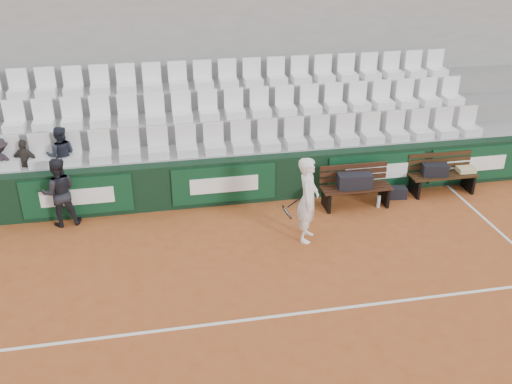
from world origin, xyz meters
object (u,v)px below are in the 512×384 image
tennis_player (308,200)px  water_bottle_far (379,202)px  sports_bag_right (435,170)px  spectator_c (58,135)px  bench_left (355,197)px  sports_bag_ground (397,193)px  bench_right (442,183)px  ball_kid (59,192)px  water_bottle_near (313,201)px  spectator_b (22,142)px  sports_bag_left (355,181)px

tennis_player → water_bottle_far: bearing=27.1°
sports_bag_right → spectator_c: 8.07m
bench_left → tennis_player: size_ratio=0.88×
sports_bag_ground → tennis_player: bearing=-151.8°
bench_right → tennis_player: size_ratio=0.88×
ball_kid → water_bottle_near: bearing=169.6°
bench_right → sports_bag_ground: bearing=-177.0°
water_bottle_near → water_bottle_far: size_ratio=0.84×
bench_left → water_bottle_far: bearing=-17.7°
water_bottle_near → ball_kid: 5.23m
sports_bag_ground → water_bottle_near: bearing=-179.7°
bench_left → spectator_c: (-6.04, 1.19, 1.40)m
sports_bag_ground → ball_kid: bearing=178.6°
water_bottle_far → sports_bag_right: bearing=15.5°
tennis_player → spectator_b: spectator_b is taller
ball_kid → spectator_c: (0.02, 0.82, 0.90)m
bench_right → tennis_player: tennis_player is taller
tennis_player → spectator_b: (-5.37, 2.30, 0.66)m
water_bottle_near → water_bottle_far: bearing=-14.0°
water_bottle_far → tennis_player: size_ratio=0.16×
bench_left → bench_right: size_ratio=1.00×
tennis_player → ball_kid: tennis_player is taller
water_bottle_near → ball_kid: size_ratio=0.16×
bench_right → sports_bag_left: size_ratio=2.09×
bench_right → sports_bag_left: bearing=-173.1°
spectator_c → sports_bag_right: bearing=171.9°
sports_bag_ground → spectator_c: (-7.08, 1.00, 1.50)m
bench_left → sports_bag_right: sports_bag_right is taller
spectator_b → spectator_c: (0.72, 0.00, 0.12)m
sports_bag_ground → water_bottle_far: size_ratio=1.53×
ball_kid → water_bottle_far: bearing=167.1°
water_bottle_far → spectator_b: (-7.23, 1.35, 1.37)m
sports_bag_ground → spectator_b: size_ratio=0.41×
bench_right → spectator_c: bearing=173.4°
ball_kid → spectator_c: size_ratio=1.16×
bench_left → sports_bag_left: (-0.05, -0.01, 0.38)m
tennis_player → sports_bag_left: bearing=39.3°
water_bottle_far → ball_kid: ball_kid is taller
sports_bag_right → sports_bag_ground: (-0.87, -0.05, -0.45)m
tennis_player → spectator_c: (-4.65, 2.30, 0.77)m
spectator_c → bench_left: bearing=167.5°
sports_bag_right → ball_kid: size_ratio=0.39×
ball_kid → spectator_b: 1.33m
bench_right → water_bottle_near: bench_right is taller
sports_bag_left → sports_bag_right: 1.97m
sports_bag_left → water_bottle_far: bearing=-15.2°
sports_bag_right → water_bottle_near: 2.82m
sports_bag_right → water_bottle_far: bearing=-164.5°
water_bottle_near → bench_right: bearing=1.3°
sports_bag_left → ball_kid: bearing=176.3°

